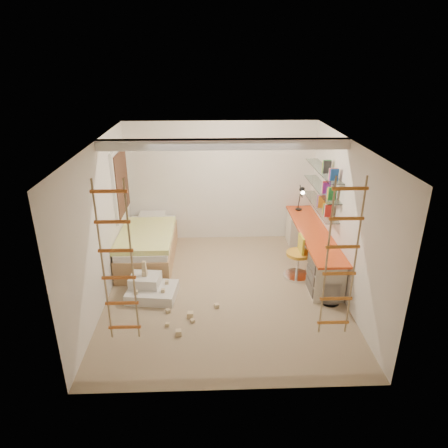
{
  "coord_description": "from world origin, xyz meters",
  "views": [
    {
      "loc": [
        -0.23,
        -5.99,
        3.81
      ],
      "look_at": [
        0.0,
        0.3,
        1.15
      ],
      "focal_mm": 32.0,
      "sensor_mm": 36.0,
      "label": 1
    }
  ],
  "objects_px": {
    "bed": "(148,245)",
    "swivel_chair": "(298,262)",
    "play_platform": "(150,289)",
    "desk": "(312,247)"
  },
  "relations": [
    {
      "from": "desk",
      "to": "bed",
      "type": "bearing_deg",
      "value": 173.51
    },
    {
      "from": "desk",
      "to": "bed",
      "type": "xyz_separation_m",
      "value": [
        -3.2,
        0.36,
        -0.07
      ]
    },
    {
      "from": "desk",
      "to": "swivel_chair",
      "type": "bearing_deg",
      "value": -129.47
    },
    {
      "from": "swivel_chair",
      "to": "bed",
      "type": "bearing_deg",
      "value": 164.45
    },
    {
      "from": "bed",
      "to": "swivel_chair",
      "type": "relative_size",
      "value": 2.4
    },
    {
      "from": "swivel_chair",
      "to": "play_platform",
      "type": "xyz_separation_m",
      "value": [
        -2.64,
        -0.54,
        -0.17
      ]
    },
    {
      "from": "bed",
      "to": "desk",
      "type": "bearing_deg",
      "value": -6.49
    },
    {
      "from": "swivel_chair",
      "to": "play_platform",
      "type": "height_order",
      "value": "swivel_chair"
    },
    {
      "from": "desk",
      "to": "swivel_chair",
      "type": "xyz_separation_m",
      "value": [
        -0.35,
        -0.43,
        -0.1
      ]
    },
    {
      "from": "desk",
      "to": "bed",
      "type": "distance_m",
      "value": 3.22
    }
  ]
}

